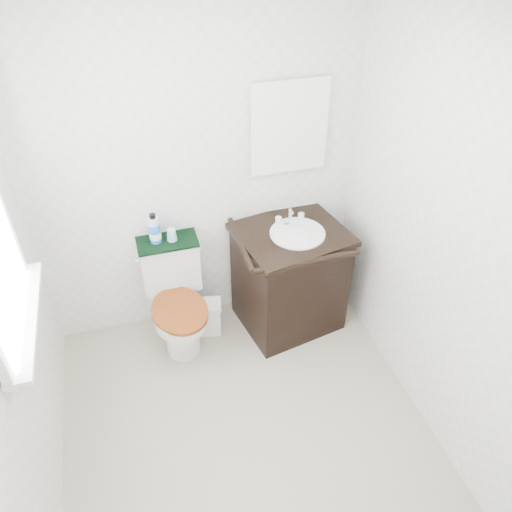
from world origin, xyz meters
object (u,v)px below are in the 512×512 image
toilet (176,301)px  mouthwash_bottle (154,229)px  cup (172,235)px  trash_bin (209,317)px  vanity (290,276)px

toilet → mouthwash_bottle: mouthwash_bottle is taller
cup → trash_bin: bearing=-37.7°
cup → toilet: bearing=-106.6°
toilet → cup: size_ratio=9.06×
toilet → vanity: bearing=-4.6°
toilet → trash_bin: bearing=-4.9°
trash_bin → cup: 0.72m
toilet → cup: cup is taller
trash_bin → vanity: bearing=-4.5°
trash_bin → mouthwash_bottle: mouthwash_bottle is taller
toilet → trash_bin: 0.29m
mouthwash_bottle → cup: mouthwash_bottle is taller
vanity → trash_bin: (-0.61, 0.05, -0.29)m
vanity → cup: 0.90m
toilet → cup: (0.04, 0.12, 0.49)m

